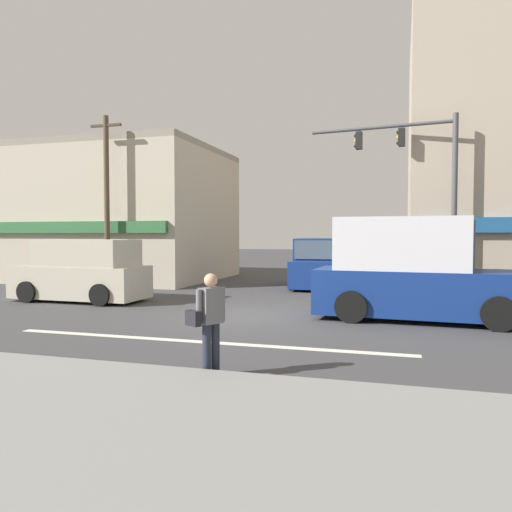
{
  "coord_description": "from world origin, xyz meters",
  "views": [
    {
      "loc": [
        4.14,
        -13.28,
        2.3
      ],
      "look_at": [
        -0.37,
        2.0,
        1.6
      ],
      "focal_mm": 35.0,
      "sensor_mm": 36.0,
      "label": 1
    }
  ],
  "objects": [
    {
      "name": "box_truck_crossing_center",
      "position": [
        4.44,
        0.65,
        1.25
      ],
      "size": [
        5.69,
        2.46,
        2.75
      ],
      "color": "navy",
      "rests_on": "ground"
    },
    {
      "name": "building_left_block",
      "position": [
        -11.12,
        9.63,
        3.31
      ],
      "size": [
        12.49,
        8.61,
        6.62
      ],
      "color": "#B7AD99",
      "rests_on": "ground"
    },
    {
      "name": "van_crossing_rightbound",
      "position": [
        -6.42,
        1.41,
        1.01
      ],
      "size": [
        4.63,
        2.09,
        2.11
      ],
      "color": "#B7B29E",
      "rests_on": "ground"
    },
    {
      "name": "traffic_light_mast",
      "position": [
        4.75,
        4.23,
        4.18
      ],
      "size": [
        4.86,
        0.78,
        6.2
      ],
      "color": "#47474C",
      "rests_on": "ground"
    },
    {
      "name": "ground_plane",
      "position": [
        0.0,
        0.0,
        0.0
      ],
      "size": [
        120.0,
        120.0,
        0.0
      ],
      "primitive_type": "plane",
      "color": "#3D3D3F"
    },
    {
      "name": "pedestrian_foreground_with_bag",
      "position": [
        1.16,
        -5.84,
        0.95
      ],
      "size": [
        0.53,
        0.63,
        1.67
      ],
      "color": "#232838",
      "rests_on": "ground"
    },
    {
      "name": "utility_pole_near_left",
      "position": [
        -7.69,
        4.88,
        3.74
      ],
      "size": [
        1.4,
        0.22,
        7.18
      ],
      "color": "brown",
      "rests_on": "ground"
    },
    {
      "name": "sidewalk_curb",
      "position": [
        0.0,
        -8.5,
        0.08
      ],
      "size": [
        40.0,
        5.0,
        0.16
      ],
      "primitive_type": "cube",
      "color": "gray",
      "rests_on": "ground"
    },
    {
      "name": "street_tree",
      "position": [
        7.15,
        7.43,
        3.56
      ],
      "size": [
        3.6,
        3.6,
        5.37
      ],
      "color": "#4C3823",
      "rests_on": "ground"
    },
    {
      "name": "van_waiting_far",
      "position": [
        0.64,
        8.29,
        1.01
      ],
      "size": [
        2.12,
        4.64,
        2.11
      ],
      "color": "navy",
      "rests_on": "ground"
    },
    {
      "name": "lane_marking_stripe",
      "position": [
        0.0,
        -3.5,
        0.0
      ],
      "size": [
        9.0,
        0.24,
        0.01
      ],
      "primitive_type": "cube",
      "color": "silver",
      "rests_on": "ground"
    }
  ]
}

